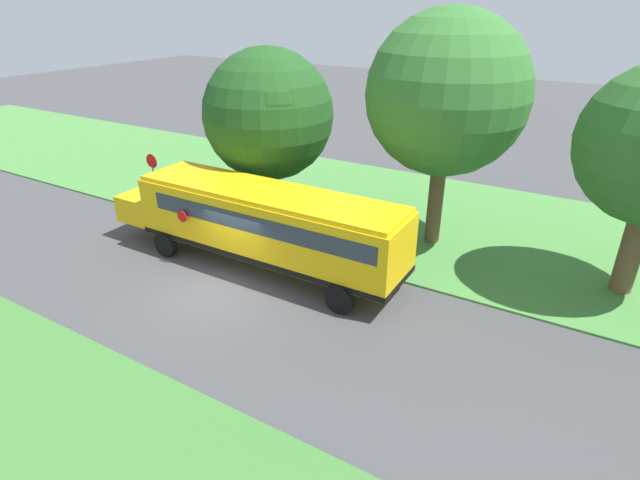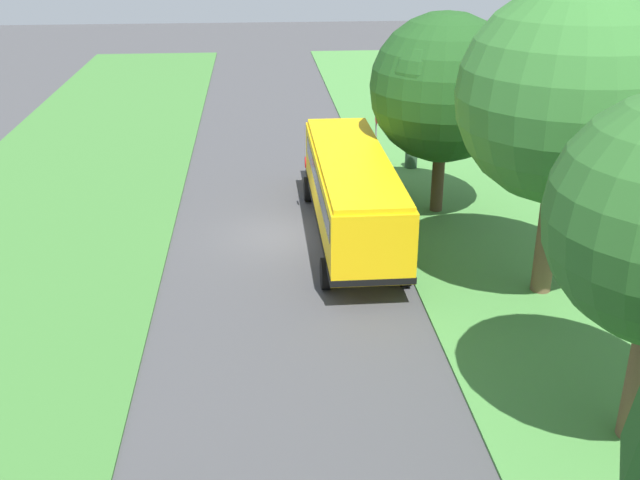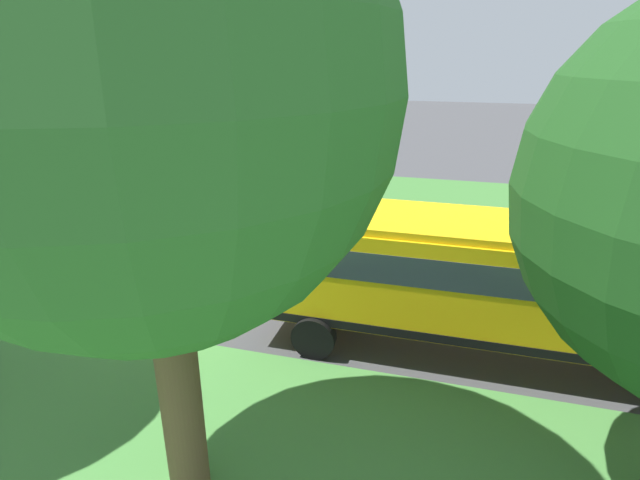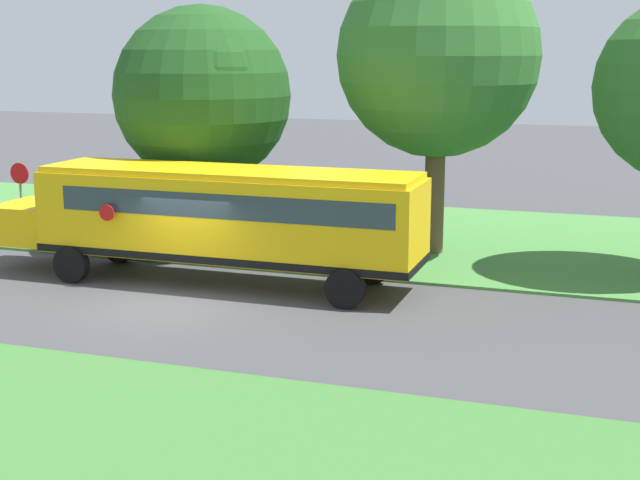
{
  "view_description": "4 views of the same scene",
  "coord_description": "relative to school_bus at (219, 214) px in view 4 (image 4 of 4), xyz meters",
  "views": [
    {
      "loc": [
        10.97,
        10.76,
        9.28
      ],
      "look_at": [
        -2.34,
        2.9,
        1.8
      ],
      "focal_mm": 28.0,
      "sensor_mm": 36.0,
      "label": 1
    },
    {
      "loc": [
        0.76,
        25.11,
        10.68
      ],
      "look_at": [
        -1.07,
        3.71,
        1.38
      ],
      "focal_mm": 42.0,
      "sensor_mm": 36.0,
      "label": 2
    },
    {
      "loc": [
        -13.02,
        1.57,
        6.54
      ],
      "look_at": [
        0.08,
        5.23,
        1.38
      ],
      "focal_mm": 28.0,
      "sensor_mm": 36.0,
      "label": 3
    },
    {
      "loc": [
        19.09,
        10.57,
        6.24
      ],
      "look_at": [
        -1.48,
        3.56,
        1.62
      ],
      "focal_mm": 50.0,
      "sensor_mm": 36.0,
      "label": 4
    }
  ],
  "objects": [
    {
      "name": "oak_tree_roadside_mid",
      "position": [
        -5.34,
        4.85,
        4.22
      ],
      "size": [
        6.1,
        6.1,
        9.16
      ],
      "color": "brown",
      "rests_on": "ground"
    },
    {
      "name": "oak_tree_beside_bus",
      "position": [
        -3.55,
        -2.08,
        3.05
      ],
      "size": [
        5.5,
        5.5,
        7.65
      ],
      "color": "#4C3826",
      "rests_on": "ground"
    },
    {
      "name": "stop_sign",
      "position": [
        -2.15,
        -8.03,
        -0.19
      ],
      "size": [
        0.08,
        0.68,
        2.74
      ],
      "color": "gray",
      "rests_on": "ground"
    },
    {
      "name": "ground_plane",
      "position": [
        2.45,
        -0.35,
        -1.92
      ],
      "size": [
        120.0,
        120.0,
        0.0
      ],
      "primitive_type": "plane",
      "color": "#424244"
    },
    {
      "name": "school_bus",
      "position": [
        0.0,
        0.0,
        0.0
      ],
      "size": [
        2.85,
        12.42,
        3.16
      ],
      "color": "yellow",
      "rests_on": "ground"
    },
    {
      "name": "grass_verge",
      "position": [
        -7.55,
        -0.35,
        -1.88
      ],
      "size": [
        12.0,
        80.0,
        0.08
      ],
      "primitive_type": "cube",
      "color": "#47843D",
      "rests_on": "ground"
    },
    {
      "name": "trash_bin",
      "position": [
        -3.76,
        -7.69,
        -1.47
      ],
      "size": [
        0.56,
        0.56,
        0.9
      ],
      "primitive_type": "cylinder",
      "color": "#2D4C33",
      "rests_on": "ground"
    }
  ]
}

